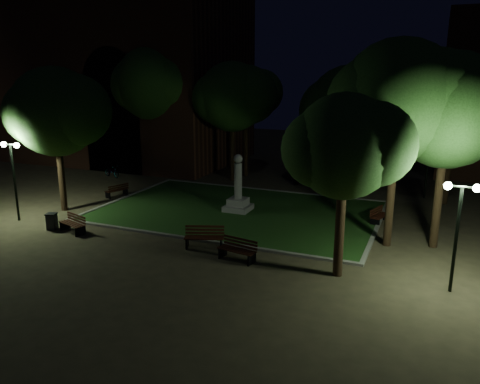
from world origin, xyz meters
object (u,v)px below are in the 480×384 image
at_px(bench_far_side, 305,180).
at_px(bench_right_side, 379,216).
at_px(bench_west_near, 73,224).
at_px(bench_left_side, 117,191).
at_px(bench_near_left, 204,238).
at_px(trash_bin, 52,221).
at_px(bench_near_right, 238,250).
at_px(bicycle, 112,171).
at_px(monument, 238,195).

bearing_deg(bench_far_side, bench_right_side, 150.51).
bearing_deg(bench_west_near, bench_left_side, 126.70).
bearing_deg(bench_near_left, trash_bin, 164.85).
bearing_deg(bench_near_right, bicycle, 153.85).
distance_m(monument, bench_right_side, 7.66).
relative_size(trash_bin, bicycle, 0.50).
xyz_separation_m(bench_west_near, bench_left_side, (-2.24, 6.42, -0.03)).
xyz_separation_m(bench_left_side, bench_far_side, (10.25, 7.17, 0.06)).
bearing_deg(bicycle, trash_bin, -140.13).
xyz_separation_m(bench_near_right, trash_bin, (-10.11, 0.06, -0.01)).
relative_size(bench_near_right, trash_bin, 2.11).
xyz_separation_m(monument, bench_near_right, (2.72, -6.46, -0.53)).
distance_m(bench_near_right, bench_far_side, 13.73).
xyz_separation_m(monument, trash_bin, (-7.39, -6.40, -0.54)).
bearing_deg(bench_west_near, bench_right_side, 45.41).
height_order(trash_bin, bicycle, bicycle).
distance_m(bench_near_right, trash_bin, 10.11).
xyz_separation_m(bench_near_right, bench_far_side, (-0.82, 13.71, 0.01)).
bearing_deg(bench_far_side, bench_near_right, 111.98).
xyz_separation_m(bench_west_near, bench_far_side, (8.00, 13.58, 0.03)).
height_order(bench_far_side, trash_bin, bench_far_side).
height_order(monument, bicycle, monument).
xyz_separation_m(bench_near_left, bicycle, (-13.03, 10.35, -0.02)).
xyz_separation_m(bench_left_side, trash_bin, (0.95, -6.49, 0.04)).
xyz_separation_m(monument, bench_near_left, (0.77, -5.69, -0.50)).
height_order(bench_near_left, trash_bin, bench_near_left).
height_order(bench_near_left, bench_left_side, bench_near_left).
relative_size(bench_near_left, bicycle, 1.13).
relative_size(bench_near_left, bench_near_right, 1.07).
relative_size(bench_near_right, bench_left_side, 1.13).
height_order(bench_near_right, bench_west_near, bench_near_right).
height_order(bench_near_left, bench_far_side, bench_near_left).
bearing_deg(bench_west_near, bicycle, 136.70).
xyz_separation_m(bench_near_left, bench_near_right, (1.95, -0.77, -0.02)).
relative_size(bench_west_near, bench_right_side, 1.07).
bearing_deg(bicycle, bench_far_side, -63.50).
relative_size(monument, trash_bin, 3.89).
bearing_deg(bench_west_near, trash_bin, -159.50).
bearing_deg(bench_near_left, bicycle, 121.42).
relative_size(bench_near_right, bench_far_side, 0.96).
bearing_deg(bench_near_right, bench_right_side, 67.11).
height_order(bench_left_side, bicycle, bicycle).
bearing_deg(bench_right_side, bench_left_side, 110.45).
height_order(bench_near_right, bicycle, bench_near_right).
bearing_deg(bench_right_side, monument, 114.43).
bearing_deg(monument, trash_bin, -139.12).
relative_size(monument, bench_left_side, 2.07).
bearing_deg(bench_right_side, bench_west_near, 135.38).
height_order(bench_near_left, bench_near_right, bench_near_left).
height_order(monument, bench_near_right, monument).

